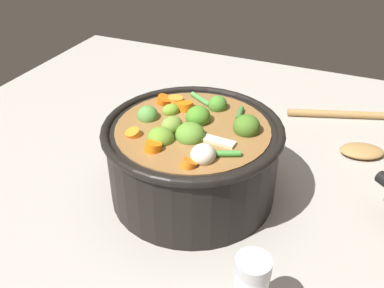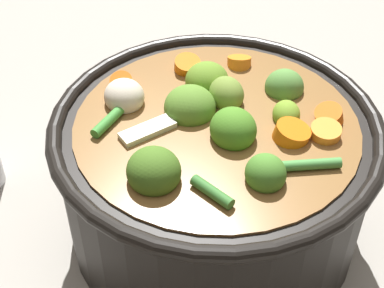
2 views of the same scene
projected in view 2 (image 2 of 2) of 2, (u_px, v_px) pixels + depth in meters
ground_plane at (213, 223)px, 0.51m from camera, size 1.10×1.10×0.00m
cooking_pot at (214, 172)px, 0.47m from camera, size 0.26×0.26×0.14m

